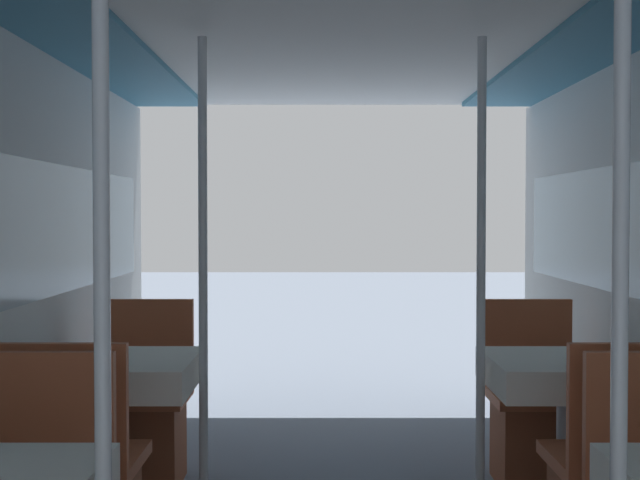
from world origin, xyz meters
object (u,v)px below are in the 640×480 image
support_pole_right_0 (616,341)px  dining_table_right_1 (566,382)px  support_pole_left_0 (99,341)px  chair_left_far_1 (139,427)px  dining_table_left_1 (111,383)px  chair_right_far_1 (532,427)px  support_pole_right_1 (478,283)px  support_pole_left_1 (200,283)px

support_pole_right_0 → dining_table_right_1: (0.39, 1.80, -0.44)m
support_pole_left_0 → chair_left_far_1: size_ratio=2.32×
dining_table_left_1 → chair_left_far_1: chair_left_far_1 is taller
dining_table_left_1 → chair_right_far_1: chair_right_far_1 is taller
dining_table_left_1 → chair_right_far_1: (2.00, 0.61, -0.34)m
chair_right_far_1 → dining_table_left_1: bearing=17.0°
dining_table_left_1 → support_pole_right_1: 1.67m
support_pole_left_0 → support_pole_right_0: size_ratio=1.00×
support_pole_left_0 → support_pole_right_1: size_ratio=1.00×
chair_left_far_1 → dining_table_right_1: chair_left_far_1 is taller
support_pole_left_0 → support_pole_right_0: (1.22, 0.00, 0.00)m
chair_left_far_1 → support_pole_left_1: bearing=122.6°
dining_table_right_1 → support_pole_left_0: bearing=-131.8°
support_pole_left_1 → chair_right_far_1: support_pole_left_1 is taller
dining_table_right_1 → support_pole_left_1: bearing=-180.0°
support_pole_right_0 → support_pole_right_1: size_ratio=1.00×
support_pole_right_0 → dining_table_left_1: bearing=131.8°
support_pole_left_1 → chair_left_far_1: bearing=122.6°
support_pole_left_1 → dining_table_right_1: bearing=0.0°
support_pole_left_0 → dining_table_right_1: size_ratio=2.89×
dining_table_right_1 → chair_right_far_1: 0.70m
dining_table_right_1 → dining_table_left_1: bearing=180.0°
support_pole_left_0 → support_pole_right_0: 1.22m
support_pole_left_0 → support_pole_left_1: same height
dining_table_left_1 → chair_left_far_1: size_ratio=0.80×
chair_left_far_1 → support_pole_right_0: support_pole_right_0 is taller
dining_table_left_1 → dining_table_right_1: (2.00, 0.00, 0.00)m
support_pole_right_0 → support_pole_left_1: bearing=124.0°
support_pole_left_1 → chair_right_far_1: size_ratio=2.32×
chair_right_far_1 → support_pole_right_1: (-0.39, -0.61, 0.78)m
support_pole_left_1 → chair_right_far_1: bearing=20.8°
chair_left_far_1 → chair_right_far_1: bearing=-180.0°
chair_left_far_1 → chair_right_far_1: 2.00m
dining_table_left_1 → chair_left_far_1: (0.00, 0.61, -0.34)m
support_pole_left_0 → dining_table_right_1: bearing=48.2°
support_pole_left_1 → support_pole_right_1: 1.22m
dining_table_left_1 → support_pole_left_1: bearing=-0.0°
support_pole_right_0 → chair_right_far_1: support_pole_right_0 is taller
support_pole_left_0 → chair_right_far_1: support_pole_left_0 is taller
dining_table_left_1 → dining_table_right_1: 2.00m
dining_table_left_1 → chair_right_far_1: 2.12m
support_pole_right_0 → support_pole_right_1: same height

